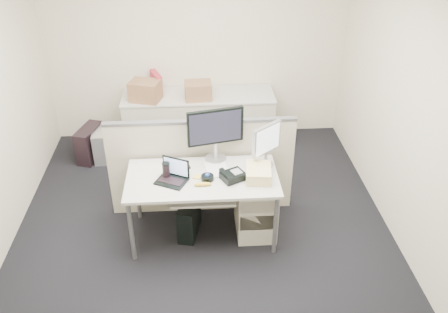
{
  "coord_description": "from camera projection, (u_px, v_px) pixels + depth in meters",
  "views": [
    {
      "loc": [
        -0.04,
        -3.87,
        3.37
      ],
      "look_at": [
        0.23,
        0.15,
        0.87
      ],
      "focal_mm": 38.0,
      "sensor_mm": 36.0,
      "label": 1
    }
  ],
  "objects": [
    {
      "name": "travel_mug",
      "position": [
        166.0,
        171.0,
        4.63
      ],
      "size": [
        0.09,
        0.09,
        0.15
      ],
      "primitive_type": "cylinder",
      "rotation": [
        0.0,
        0.0,
        -0.33
      ],
      "color": "black",
      "rests_on": "desk"
    },
    {
      "name": "cubicle_partition",
      "position": [
        202.0,
        168.0,
        5.14
      ],
      "size": [
        2.0,
        0.06,
        1.1
      ],
      "primitive_type": "cube",
      "color": "#B4AA90",
      "rests_on": "floor"
    },
    {
      "name": "banana",
      "position": [
        203.0,
        184.0,
        4.53
      ],
      "size": [
        0.18,
        0.05,
        0.04
      ],
      "primitive_type": "ellipsoid",
      "rotation": [
        0.0,
        0.0,
        0.02
      ],
      "color": "yellow",
      "rests_on": "desk"
    },
    {
      "name": "desk_phone",
      "position": [
        233.0,
        176.0,
        4.62
      ],
      "size": [
        0.28,
        0.26,
        0.07
      ],
      "primitive_type": "cube",
      "rotation": [
        0.0,
        0.0,
        0.47
      ],
      "color": "black",
      "rests_on": "desk"
    },
    {
      "name": "drawer_pedestal",
      "position": [
        256.0,
        204.0,
        4.96
      ],
      "size": [
        0.4,
        0.55,
        0.65
      ],
      "primitive_type": "cube",
      "color": "beige",
      "rests_on": "floor"
    },
    {
      "name": "wall_right",
      "position": [
        413.0,
        115.0,
        4.45
      ],
      "size": [
        0.02,
        4.5,
        2.7
      ],
      "primitive_type": "cube",
      "color": "beige",
      "rests_on": "ground"
    },
    {
      "name": "trackball",
      "position": [
        207.0,
        178.0,
        4.62
      ],
      "size": [
        0.13,
        0.13,
        0.05
      ],
      "primitive_type": "cylinder",
      "rotation": [
        0.0,
        0.0,
        -0.03
      ],
      "color": "black",
      "rests_on": "desk"
    },
    {
      "name": "sticky_pad",
      "position": [
        197.0,
        177.0,
        4.66
      ],
      "size": [
        0.1,
        0.1,
        0.01
      ],
      "primitive_type": "cube",
      "rotation": [
        0.0,
        0.0,
        -0.39
      ],
      "color": "gold",
      "rests_on": "desk"
    },
    {
      "name": "laptop",
      "position": [
        171.0,
        173.0,
        4.54
      ],
      "size": [
        0.35,
        0.32,
        0.21
      ],
      "primitive_type": "cube",
      "rotation": [
        0.0,
        0.0,
        -0.47
      ],
      "color": "black",
      "rests_on": "desk"
    },
    {
      "name": "cardboard_box_left",
      "position": [
        145.0,
        92.0,
        6.1
      ],
      "size": [
        0.44,
        0.38,
        0.28
      ],
      "primitive_type": "cube",
      "rotation": [
        0.0,
        0.0,
        -0.3
      ],
      "color": "olive",
      "rests_on": "back_counter"
    },
    {
      "name": "pc_tower_spare_silver",
      "position": [
        102.0,
        144.0,
        6.25
      ],
      "size": [
        0.21,
        0.46,
        0.42
      ],
      "primitive_type": "cube",
      "rotation": [
        0.0,
        0.0,
        0.06
      ],
      "color": "#B7B7BC",
      "rests_on": "floor"
    },
    {
      "name": "keyboard",
      "position": [
        198.0,
        193.0,
        4.59
      ],
      "size": [
        0.45,
        0.23,
        0.02
      ],
      "primitive_type": "cube",
      "rotation": [
        0.0,
        0.0,
        -0.19
      ],
      "color": "black",
      "rests_on": "keyboard_tray"
    },
    {
      "name": "monitor_small",
      "position": [
        266.0,
        146.0,
        4.74
      ],
      "size": [
        0.4,
        0.38,
        0.45
      ],
      "primitive_type": "cube",
      "rotation": [
        0.0,
        0.0,
        0.68
      ],
      "color": "#B7B7BC",
      "rests_on": "desk"
    },
    {
      "name": "cellphone",
      "position": [
        187.0,
        166.0,
        4.83
      ],
      "size": [
        0.08,
        0.11,
        0.01
      ],
      "primitive_type": "cube",
      "rotation": [
        0.0,
        0.0,
        0.25
      ],
      "color": "black",
      "rests_on": "desk"
    },
    {
      "name": "desk",
      "position": [
        202.0,
        182.0,
        4.7
      ],
      "size": [
        1.5,
        0.75,
        0.73
      ],
      "color": "beige",
      "rests_on": "floor"
    },
    {
      "name": "floor",
      "position": [
        204.0,
        234.0,
        5.06
      ],
      "size": [
        4.0,
        4.5,
        0.01
      ],
      "primitive_type": "cube",
      "color": "black",
      "rests_on": "ground"
    },
    {
      "name": "back_counter",
      "position": [
        199.0,
        120.0,
        6.5
      ],
      "size": [
        2.0,
        0.6,
        0.72
      ],
      "primitive_type": "cube",
      "color": "beige",
      "rests_on": "floor"
    },
    {
      "name": "paper_stack",
      "position": [
        217.0,
        169.0,
        4.78
      ],
      "size": [
        0.27,
        0.32,
        0.01
      ],
      "primitive_type": "cube",
      "rotation": [
        0.0,
        0.0,
        0.19
      ],
      "color": "silver",
      "rests_on": "desk"
    },
    {
      "name": "keyboard_tray",
      "position": [
        203.0,
        197.0,
        4.57
      ],
      "size": [
        0.62,
        0.32,
        0.02
      ],
      "primitive_type": "cube",
      "color": "beige",
      "rests_on": "desk"
    },
    {
      "name": "cardboard_box_right",
      "position": [
        198.0,
        91.0,
        6.14
      ],
      "size": [
        0.36,
        0.28,
        0.25
      ],
      "primitive_type": "cube",
      "rotation": [
        0.0,
        0.0,
        0.06
      ],
      "color": "olive",
      "rests_on": "back_counter"
    },
    {
      "name": "monitor_main",
      "position": [
        215.0,
        135.0,
        4.8
      ],
      "size": [
        0.61,
        0.34,
        0.58
      ],
      "primitive_type": "cube",
      "rotation": [
        0.0,
        0.0,
        0.22
      ],
      "color": "black",
      "rests_on": "desk"
    },
    {
      "name": "red_binder",
      "position": [
        156.0,
        84.0,
        6.28
      ],
      "size": [
        0.18,
        0.33,
        0.3
      ],
      "primitive_type": "cube",
      "rotation": [
        0.0,
        0.0,
        0.35
      ],
      "color": "#B92738",
      "rests_on": "back_counter"
    },
    {
      "name": "manila_folders",
      "position": [
        258.0,
        173.0,
        4.63
      ],
      "size": [
        0.28,
        0.34,
        0.12
      ],
      "primitive_type": "cube",
      "rotation": [
        0.0,
        0.0,
        -0.12
      ],
      "color": "beige",
      "rests_on": "desk"
    },
    {
      "name": "wall_back",
      "position": [
        197.0,
        42.0,
        6.25
      ],
      "size": [
        4.0,
        0.02,
        2.7
      ],
      "primitive_type": "cube",
      "color": "beige",
      "rests_on": "ground"
    },
    {
      "name": "pc_tower_spare_dark",
      "position": [
        90.0,
        143.0,
        6.24
      ],
      "size": [
        0.32,
        0.51,
        0.45
      ],
      "primitive_type": "cube",
      "rotation": [
        0.0,
        0.0,
        -0.3
      ],
      "color": "black",
      "rests_on": "floor"
    },
    {
      "name": "pc_tower_desk",
      "position": [
        189.0,
        218.0,
        4.97
      ],
      "size": [
        0.26,
        0.44,
        0.39
      ],
      "primitive_type": "cube",
      "rotation": [
        0.0,
        0.0,
        -0.23
      ],
      "color": "black",
      "rests_on": "floor"
    }
  ]
}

